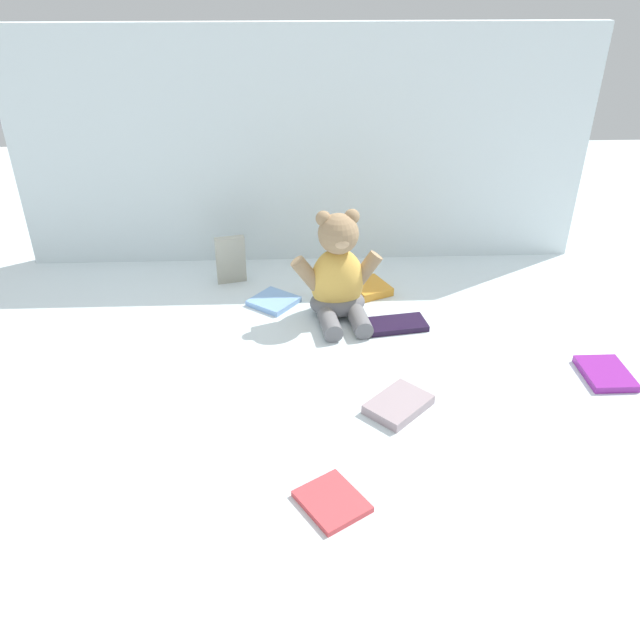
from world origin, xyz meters
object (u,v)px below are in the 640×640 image
(book_case_0, at_px, (274,301))
(book_case_1, at_px, (605,373))
(teddy_bear, at_px, (338,278))
(book_case_2, at_px, (399,405))
(book_case_6, at_px, (231,260))
(book_case_5, at_px, (397,324))
(book_case_3, at_px, (369,288))
(book_case_4, at_px, (332,501))

(book_case_0, bearing_deg, book_case_1, 11.44)
(teddy_bear, bearing_deg, book_case_1, -35.92)
(book_case_2, xyz_separation_m, book_case_6, (-0.34, 0.53, 0.05))
(book_case_1, distance_m, book_case_6, 0.89)
(book_case_1, xyz_separation_m, book_case_5, (-0.38, 0.21, -0.00))
(book_case_2, bearing_deg, teddy_bear, -30.31)
(teddy_bear, height_order, book_case_3, teddy_bear)
(book_case_0, height_order, book_case_5, same)
(book_case_0, relative_size, book_case_3, 1.02)
(book_case_1, relative_size, book_case_2, 0.97)
(teddy_bear, relative_size, book_case_3, 2.64)
(book_case_4, height_order, book_case_5, book_case_5)
(book_case_1, distance_m, book_case_5, 0.43)
(book_case_1, xyz_separation_m, book_case_3, (-0.42, 0.38, 0.00))
(book_case_6, bearing_deg, teddy_bear, -47.34)
(book_case_3, xyz_separation_m, book_case_6, (-0.34, 0.07, 0.05))
(book_case_2, distance_m, book_case_6, 0.63)
(book_case_4, distance_m, book_case_5, 0.54)
(book_case_1, bearing_deg, book_case_2, 11.11)
(book_case_2, bearing_deg, book_case_4, 104.72)
(book_case_5, distance_m, book_case_6, 0.45)
(book_case_6, bearing_deg, book_case_4, -87.82)
(book_case_3, bearing_deg, book_case_6, -35.15)
(book_case_0, xyz_separation_m, book_case_3, (0.23, 0.05, 0.00))
(book_case_3, distance_m, book_case_4, 0.70)
(book_case_3, bearing_deg, teddy_bear, 27.02)
(book_case_0, xyz_separation_m, book_case_2, (0.24, -0.41, 0.00))
(book_case_1, height_order, book_case_4, book_case_1)
(book_case_2, bearing_deg, book_case_0, -14.22)
(book_case_1, bearing_deg, book_case_0, -26.37)
(book_case_3, distance_m, book_case_5, 0.18)
(teddy_bear, height_order, book_case_4, teddy_bear)
(book_case_4, bearing_deg, book_case_3, 46.74)
(teddy_bear, height_order, book_case_1, teddy_bear)
(teddy_bear, distance_m, book_case_2, 0.37)
(book_case_2, distance_m, book_case_5, 0.29)
(book_case_1, bearing_deg, teddy_bear, -28.03)
(book_case_1, relative_size, book_case_5, 0.86)
(book_case_3, height_order, book_case_4, book_case_3)
(teddy_bear, bearing_deg, book_case_0, 151.79)
(teddy_bear, distance_m, book_case_0, 0.18)
(teddy_bear, xyz_separation_m, book_case_2, (0.09, -0.35, -0.08))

